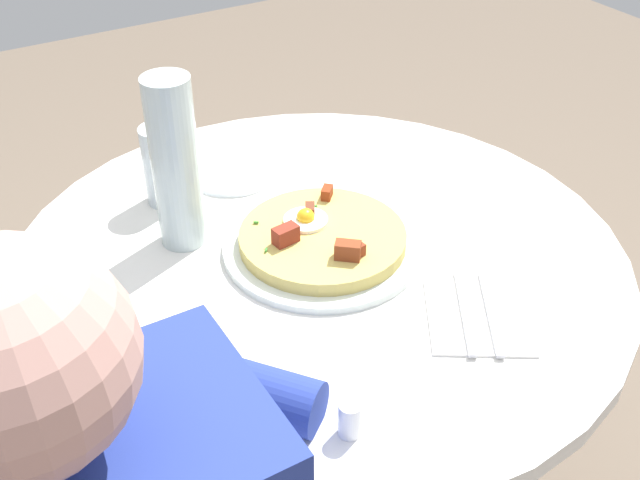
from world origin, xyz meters
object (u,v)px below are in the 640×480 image
Objects in this scene: breakfast_pizza at (321,237)px; knife at (465,311)px; pizza_plate at (322,246)px; water_bottle at (175,164)px; bread_plate at (233,172)px; dining_table at (318,332)px; fork at (491,312)px; water_glass at (164,165)px; salt_shaker at (350,419)px.

knife is (0.09, -0.24, -0.02)m from breakfast_pizza.
breakfast_pizza is (-0.00, 0.00, 0.02)m from pizza_plate.
water_bottle is at bearing 142.28° from pizza_plate.
pizza_plate is 1.20× the size of breakfast_pizza.
pizza_plate is at bearing -20.05° from breakfast_pizza.
water_bottle is at bearing -137.24° from bread_plate.
bread_plate reaches higher than dining_table.
fork is 1.31× the size of water_glass.
knife is at bearing 20.71° from salt_shaker.
water_glass is 0.59m from salt_shaker.
salt_shaker is at bearing 137.55° from fork.
knife is at bearing -54.29° from water_bottle.
pizza_plate is at bearing 64.16° from salt_shaker.
breakfast_pizza is at bearing 54.00° from knife.
dining_table is 0.41m from salt_shaker.
water_bottle is at bearing 142.20° from breakfast_pizza.
fork is (0.12, -0.26, -0.02)m from breakfast_pizza.
water_bottle is (-0.30, 0.39, 0.13)m from fork.
pizza_plate is 0.26m from water_bottle.
water_bottle is at bearing -99.81° from water_glass.
dining_table is at bearing -60.81° from water_glass.
water_bottle is (-0.15, -0.14, 0.13)m from bread_plate.
bread_plate is at bearing 8.38° from water_glass.
knife is at bearing -68.65° from pizza_plate.
fork is at bearing -62.69° from dining_table.
water_glass reaches higher than dining_table.
fork is 0.58m from water_glass.
pizza_plate is at bearing 58.13° from fork.
bread_plate reaches higher than knife.
bread_plate is (-0.01, 0.28, 0.17)m from dining_table.
salt_shaker reaches higher than dining_table.
water_bottle is at bearing 140.48° from dining_table.
bread_plate is 0.25m from water_bottle.
dining_table is 0.38m from water_bottle.
water_glass is at bearing 80.19° from water_bottle.
bread_plate is 0.15m from water_glass.
water_glass is (-0.15, 0.26, 0.04)m from breakfast_pizza.
salt_shaker is at bearing -114.86° from dining_table.
pizza_plate is 1.12× the size of water_bottle.
pizza_plate is 0.31m from water_glass.
fork is at bearing -74.93° from bread_plate.
bread_plate is at bearing 44.89° from knife.
dining_table is 5.33× the size of knife.
water_bottle reaches higher than salt_shaker.
salt_shaker is at bearing -102.96° from bread_plate.
knife is at bearing -63.56° from water_glass.
breakfast_pizza is 5.36× the size of salt_shaker.
breakfast_pizza is 1.88× the size of water_glass.
water_glass is (-0.13, -0.02, 0.06)m from bread_plate.
fork is (0.12, -0.26, 0.00)m from pizza_plate.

